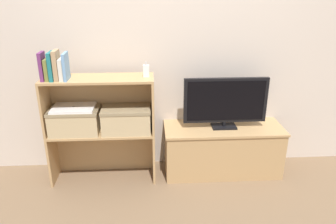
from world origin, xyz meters
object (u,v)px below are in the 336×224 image
Objects in this scene: tv_stand at (222,149)px; book_olive at (48,70)px; book_plum at (42,66)px; storage_basket_left at (75,120)px; tv at (226,101)px; book_ivory at (62,69)px; storage_basket_right at (126,118)px; baby_monitor at (146,71)px; book_tan at (57,65)px; book_skyblue at (66,66)px; laptop at (73,108)px; book_teal at (52,66)px.

book_olive is at bearing -176.33° from tv_stand.
storage_basket_left is (0.20, 0.03, -0.48)m from book_plum.
book_olive is (-1.48, -0.09, 0.34)m from tv.
book_ivory reaches higher than storage_basket_right.
tv_stand is 2.58× the size of storage_basket_left.
baby_monitor is at bearing 3.42° from book_plum.
tv_stand is 0.48m from tv.
tv is 1.56m from book_plum.
book_tan is 0.05m from book_ivory.
tv_stand is 2.58× the size of storage_basket_right.
laptop is (0.01, 0.03, -0.37)m from book_skyblue.
book_tan is 0.57× the size of storage_basket_left.
laptop is at bearing 36.58° from book_ivory.
book_plum reaches higher than storage_basket_right.
tv is 0.76m from baby_monitor.
storage_basket_right is at bearing -175.28° from baby_monitor.
baby_monitor is at bearing 3.58° from book_olive.
tv is at bearing 3.61° from book_olive.
book_skyblue is at bearing -175.99° from tv.
book_olive reaches higher than storage_basket_left.
book_ivory is at bearing 180.00° from book_skyblue.
tv_stand is 1.67m from book_teal.
book_tan is (0.04, 0.00, 0.01)m from book_teal.
book_olive is 0.41× the size of storage_basket_right.
storage_basket_right is (0.49, 0.03, -0.45)m from book_ivory.
tv_stand is 1.37m from storage_basket_left.
book_tan is 1.10× the size of book_skyblue.
book_plum is 0.52m from storage_basket_left.
tv_stand is 4.97× the size of book_skyblue.
tv_stand is 4.81× the size of book_plum.
tv_stand is 1.58m from book_skyblue.
book_teal is at bearing 0.00° from book_plum.
tv_stand is 6.29× the size of book_olive.
book_skyblue reaches higher than baby_monitor.
book_skyblue is (0.11, 0.00, -0.00)m from book_teal.
tv is 3.12× the size of book_tan.
book_teal is 0.54× the size of storage_basket_right.
book_teal reaches higher than book_ivory.
storage_basket_right is (0.53, 0.03, -0.49)m from book_tan.
book_olive is at bearing 180.00° from book_tan.
book_tan is (-1.41, -0.09, 0.37)m from tv.
book_plum reaches higher than book_olive.
book_ivory is at bearing -176.01° from storage_basket_right.
book_plum is 1.00× the size of book_teal.
storage_basket_left reaches higher than tv_stand.
baby_monitor is (-0.70, -0.04, 0.30)m from tv.
storage_basket_left is 0.44m from storage_basket_right.
book_skyblue is (0.15, 0.00, 0.02)m from book_olive.
book_teal is at bearing 180.00° from book_ivory.
tv_stand is at bearing 4.07° from book_skyblue.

